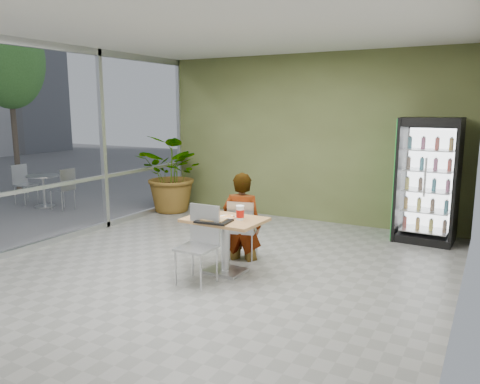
{
  "coord_description": "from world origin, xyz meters",
  "views": [
    {
      "loc": [
        3.24,
        -5.06,
        2.21
      ],
      "look_at": [
        0.07,
        0.73,
        1.0
      ],
      "focal_mm": 35.0,
      "sensor_mm": 36.0,
      "label": 1
    }
  ],
  "objects_px": {
    "beverage_fridge": "(428,180)",
    "seated_woman": "(242,226)",
    "potted_plant": "(174,174)",
    "dining_table": "(225,234)",
    "chair_far": "(242,225)",
    "cafeteria_tray": "(214,221)",
    "soda_cup": "(240,213)",
    "chair_near": "(201,238)"
  },
  "relations": [
    {
      "from": "cafeteria_tray",
      "to": "potted_plant",
      "type": "distance_m",
      "value": 4.06
    },
    {
      "from": "chair_far",
      "to": "soda_cup",
      "type": "xyz_separation_m",
      "value": [
        0.28,
        -0.56,
        0.33
      ]
    },
    {
      "from": "beverage_fridge",
      "to": "seated_woman",
      "type": "bearing_deg",
      "value": -131.74
    },
    {
      "from": "beverage_fridge",
      "to": "dining_table",
      "type": "bearing_deg",
      "value": -123.86
    },
    {
      "from": "dining_table",
      "to": "cafeteria_tray",
      "type": "distance_m",
      "value": 0.33
    },
    {
      "from": "chair_far",
      "to": "potted_plant",
      "type": "bearing_deg",
      "value": -51.11
    },
    {
      "from": "potted_plant",
      "to": "beverage_fridge",
      "type": "bearing_deg",
      "value": 2.43
    },
    {
      "from": "soda_cup",
      "to": "potted_plant",
      "type": "height_order",
      "value": "potted_plant"
    },
    {
      "from": "chair_far",
      "to": "soda_cup",
      "type": "distance_m",
      "value": 0.7
    },
    {
      "from": "chair_near",
      "to": "soda_cup",
      "type": "bearing_deg",
      "value": 53.7
    },
    {
      "from": "dining_table",
      "to": "chair_far",
      "type": "height_order",
      "value": "chair_far"
    },
    {
      "from": "seated_woman",
      "to": "potted_plant",
      "type": "distance_m",
      "value": 3.46
    },
    {
      "from": "chair_far",
      "to": "soda_cup",
      "type": "relative_size",
      "value": 4.64
    },
    {
      "from": "chair_near",
      "to": "cafeteria_tray",
      "type": "relative_size",
      "value": 2.28
    },
    {
      "from": "soda_cup",
      "to": "seated_woman",
      "type": "bearing_deg",
      "value": 116.51
    },
    {
      "from": "beverage_fridge",
      "to": "soda_cup",
      "type": "bearing_deg",
      "value": -121.24
    },
    {
      "from": "seated_woman",
      "to": "potted_plant",
      "type": "height_order",
      "value": "potted_plant"
    },
    {
      "from": "chair_near",
      "to": "seated_woman",
      "type": "relative_size",
      "value": 0.62
    },
    {
      "from": "chair_near",
      "to": "soda_cup",
      "type": "height_order",
      "value": "chair_near"
    },
    {
      "from": "chair_near",
      "to": "cafeteria_tray",
      "type": "bearing_deg",
      "value": 64.39
    },
    {
      "from": "cafeteria_tray",
      "to": "potted_plant",
      "type": "xyz_separation_m",
      "value": [
        -2.81,
        2.94,
        0.05
      ]
    },
    {
      "from": "cafeteria_tray",
      "to": "seated_woman",
      "type": "bearing_deg",
      "value": 93.88
    },
    {
      "from": "dining_table",
      "to": "cafeteria_tray",
      "type": "height_order",
      "value": "cafeteria_tray"
    },
    {
      "from": "seated_woman",
      "to": "potted_plant",
      "type": "xyz_separation_m",
      "value": [
        -2.75,
        2.07,
        0.32
      ]
    },
    {
      "from": "cafeteria_tray",
      "to": "chair_far",
      "type": "bearing_deg",
      "value": 92.55
    },
    {
      "from": "chair_far",
      "to": "cafeteria_tray",
      "type": "relative_size",
      "value": 2.03
    },
    {
      "from": "chair_near",
      "to": "chair_far",
      "type": "bearing_deg",
      "value": 87.07
    },
    {
      "from": "beverage_fridge",
      "to": "potted_plant",
      "type": "relative_size",
      "value": 1.25
    },
    {
      "from": "chair_far",
      "to": "dining_table",
      "type": "bearing_deg",
      "value": 82.12
    },
    {
      "from": "chair_far",
      "to": "seated_woman",
      "type": "xyz_separation_m",
      "value": [
        -0.02,
        0.04,
        -0.02
      ]
    },
    {
      "from": "dining_table",
      "to": "seated_woman",
      "type": "relative_size",
      "value": 0.66
    },
    {
      "from": "soda_cup",
      "to": "dining_table",
      "type": "bearing_deg",
      "value": -172.89
    },
    {
      "from": "soda_cup",
      "to": "beverage_fridge",
      "type": "relative_size",
      "value": 0.09
    },
    {
      "from": "chair_near",
      "to": "cafeteria_tray",
      "type": "height_order",
      "value": "chair_near"
    },
    {
      "from": "dining_table",
      "to": "soda_cup",
      "type": "relative_size",
      "value": 5.53
    },
    {
      "from": "cafeteria_tray",
      "to": "beverage_fridge",
      "type": "height_order",
      "value": "beverage_fridge"
    },
    {
      "from": "cafeteria_tray",
      "to": "chair_near",
      "type": "bearing_deg",
      "value": -115.51
    },
    {
      "from": "chair_far",
      "to": "potted_plant",
      "type": "xyz_separation_m",
      "value": [
        -2.77,
        2.11,
        0.3
      ]
    },
    {
      "from": "dining_table",
      "to": "potted_plant",
      "type": "xyz_separation_m",
      "value": [
        -2.83,
        2.7,
        0.28
      ]
    },
    {
      "from": "cafeteria_tray",
      "to": "soda_cup",
      "type": "bearing_deg",
      "value": 47.81
    },
    {
      "from": "seated_woman",
      "to": "chair_near",
      "type": "bearing_deg",
      "value": 74.7
    },
    {
      "from": "dining_table",
      "to": "chair_far",
      "type": "relative_size",
      "value": 1.19
    }
  ]
}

